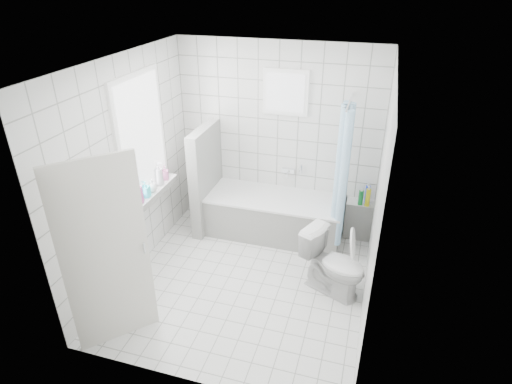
% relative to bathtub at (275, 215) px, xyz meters
% --- Properties ---
extents(ground, '(3.00, 3.00, 0.00)m').
position_rel_bathtub_xyz_m(ground, '(-0.08, -1.12, -0.29)').
color(ground, white).
rests_on(ground, ground).
extents(ceiling, '(3.00, 3.00, 0.00)m').
position_rel_bathtub_xyz_m(ceiling, '(-0.08, -1.12, 2.31)').
color(ceiling, white).
rests_on(ceiling, ground).
extents(wall_back, '(2.80, 0.02, 2.60)m').
position_rel_bathtub_xyz_m(wall_back, '(-0.08, 0.38, 1.01)').
color(wall_back, white).
rests_on(wall_back, ground).
extents(wall_front, '(2.80, 0.02, 2.60)m').
position_rel_bathtub_xyz_m(wall_front, '(-0.08, -2.62, 1.01)').
color(wall_front, white).
rests_on(wall_front, ground).
extents(wall_left, '(0.02, 3.00, 2.60)m').
position_rel_bathtub_xyz_m(wall_left, '(-1.48, -1.12, 1.01)').
color(wall_left, white).
rests_on(wall_left, ground).
extents(wall_right, '(0.02, 3.00, 2.60)m').
position_rel_bathtub_xyz_m(wall_right, '(1.32, -1.12, 1.01)').
color(wall_right, white).
rests_on(wall_right, ground).
extents(window_left, '(0.01, 0.90, 1.40)m').
position_rel_bathtub_xyz_m(window_left, '(-1.43, -0.82, 1.31)').
color(window_left, white).
rests_on(window_left, wall_left).
extents(window_back, '(0.50, 0.01, 0.50)m').
position_rel_bathtub_xyz_m(window_back, '(0.02, 0.33, 1.66)').
color(window_back, white).
rests_on(window_back, wall_back).
extents(window_sill, '(0.18, 1.02, 0.08)m').
position_rel_bathtub_xyz_m(window_sill, '(-1.39, -0.82, 0.57)').
color(window_sill, white).
rests_on(window_sill, wall_left).
extents(door, '(0.58, 0.61, 2.00)m').
position_rel_bathtub_xyz_m(door, '(-1.05, -2.31, 0.71)').
color(door, silver).
rests_on(door, ground).
extents(bathtub, '(1.86, 0.77, 0.58)m').
position_rel_bathtub_xyz_m(bathtub, '(0.00, 0.00, 0.00)').
color(bathtub, white).
rests_on(bathtub, ground).
extents(partition_wall, '(0.15, 0.85, 1.50)m').
position_rel_bathtub_xyz_m(partition_wall, '(-1.00, -0.05, 0.46)').
color(partition_wall, white).
rests_on(partition_wall, ground).
extents(tiled_ledge, '(0.40, 0.24, 0.55)m').
position_rel_bathtub_xyz_m(tiled_ledge, '(1.15, 0.25, -0.02)').
color(tiled_ledge, white).
rests_on(tiled_ledge, ground).
extents(toilet, '(0.86, 0.69, 0.76)m').
position_rel_bathtub_xyz_m(toilet, '(0.95, -0.99, 0.09)').
color(toilet, white).
rests_on(toilet, ground).
extents(curtain_rod, '(0.02, 0.80, 0.02)m').
position_rel_bathtub_xyz_m(curtain_rod, '(0.87, -0.02, 1.71)').
color(curtain_rod, silver).
rests_on(curtain_rod, wall_back).
extents(shower_curtain, '(0.14, 0.48, 1.78)m').
position_rel_bathtub_xyz_m(shower_curtain, '(0.87, -0.16, 0.81)').
color(shower_curtain, '#4799D2').
rests_on(shower_curtain, curtain_rod).
extents(tub_faucet, '(0.18, 0.06, 0.06)m').
position_rel_bathtub_xyz_m(tub_faucet, '(0.10, 0.33, 0.56)').
color(tub_faucet, silver).
rests_on(tub_faucet, wall_back).
extents(sill_bottles, '(0.16, 0.80, 0.31)m').
position_rel_bathtub_xyz_m(sill_bottles, '(-1.38, -0.86, 0.74)').
color(sill_bottles, silver).
rests_on(sill_bottles, window_sill).
extents(ledge_bottles, '(0.15, 0.15, 0.25)m').
position_rel_bathtub_xyz_m(ledge_bottles, '(1.19, 0.21, 0.38)').
color(ledge_bottles, '#168636').
rests_on(ledge_bottles, tiled_ledge).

